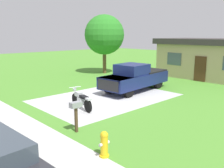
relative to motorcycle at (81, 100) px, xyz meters
The scene contains 9 objects.
ground_plane 2.64m from the motorcycle, 105.76° to the left, with size 80.00×80.00×0.00m, color #4E8D2E.
driveway_pad 2.64m from the motorcycle, 105.76° to the left, with size 5.69×8.43×0.01m, color #B8B8B8.
sidewalk_strip 3.60m from the motorcycle, 101.38° to the right, with size 36.00×1.80×0.01m, color beige.
motorcycle is the anchor object (origin of this frame).
pickup_truck 5.40m from the motorcycle, 98.95° to the left, with size 2.47×5.77×1.90m.
fire_hydrant 5.43m from the motorcycle, 28.54° to the right, with size 0.32×0.40×0.87m.
mailbox 3.26m from the motorcycle, 39.83° to the right, with size 0.26×0.48×1.26m.
shade_tree 12.53m from the motorcycle, 132.42° to the left, with size 3.92×3.92×5.80m.
neighbor_house 14.36m from the motorcycle, 87.50° to the left, with size 9.60×5.60×3.50m.
Camera 1 is at (10.93, -9.91, 3.89)m, focal length 39.17 mm.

